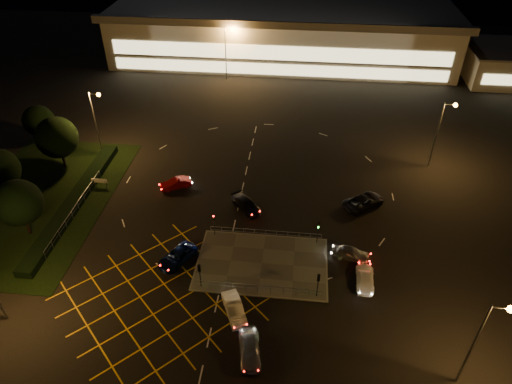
# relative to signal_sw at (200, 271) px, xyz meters

# --- Properties ---
(ground) EXTENTS (180.00, 180.00, 0.00)m
(ground) POSITION_rel_signal_sw_xyz_m (4.00, 5.99, -2.37)
(ground) COLOR black
(ground) RESTS_ON ground
(pedestrian_island) EXTENTS (14.00, 9.00, 0.12)m
(pedestrian_island) POSITION_rel_signal_sw_xyz_m (6.00, 3.99, -2.31)
(pedestrian_island) COLOR #4C4944
(pedestrian_island) RESTS_ON ground
(grass_verge) EXTENTS (18.00, 30.00, 0.08)m
(grass_verge) POSITION_rel_signal_sw_xyz_m (-24.00, 11.99, -2.33)
(grass_verge) COLOR black
(grass_verge) RESTS_ON ground
(hedge) EXTENTS (2.00, 26.00, 1.00)m
(hedge) POSITION_rel_signal_sw_xyz_m (-19.00, 11.99, -1.87)
(hedge) COLOR black
(hedge) RESTS_ON ground
(supermarket) EXTENTS (72.00, 26.50, 10.50)m
(supermarket) POSITION_rel_signal_sw_xyz_m (4.00, 67.95, 2.95)
(supermarket) COLOR beige
(supermarket) RESTS_ON ground
(streetlight_se) EXTENTS (1.78, 0.56, 10.03)m
(streetlight_se) POSITION_rel_signal_sw_xyz_m (24.44, -8.01, 4.20)
(streetlight_se) COLOR slate
(streetlight_se) RESTS_ON ground
(streetlight_nw) EXTENTS (1.78, 0.56, 10.03)m
(streetlight_nw) POSITION_rel_signal_sw_xyz_m (-19.56, 23.99, 4.20)
(streetlight_nw) COLOR slate
(streetlight_nw) RESTS_ON ground
(streetlight_ne) EXTENTS (1.78, 0.56, 10.03)m
(streetlight_ne) POSITION_rel_signal_sw_xyz_m (28.44, 25.99, 4.20)
(streetlight_ne) COLOR slate
(streetlight_ne) RESTS_ON ground
(streetlight_far_left) EXTENTS (1.78, 0.56, 10.03)m
(streetlight_far_left) POSITION_rel_signal_sw_xyz_m (-5.56, 53.99, 4.20)
(streetlight_far_left) COLOR slate
(streetlight_far_left) RESTS_ON ground
(streetlight_far_right) EXTENTS (1.78, 0.56, 10.03)m
(streetlight_far_right) POSITION_rel_signal_sw_xyz_m (34.44, 55.99, 4.20)
(streetlight_far_right) COLOR slate
(streetlight_far_right) RESTS_ON ground
(signal_sw) EXTENTS (0.28, 0.30, 3.15)m
(signal_sw) POSITION_rel_signal_sw_xyz_m (0.00, 0.00, 0.00)
(signal_sw) COLOR black
(signal_sw) RESTS_ON pedestrian_island
(signal_se) EXTENTS (0.28, 0.30, 3.15)m
(signal_se) POSITION_rel_signal_sw_xyz_m (12.00, 0.00, 0.00)
(signal_se) COLOR black
(signal_se) RESTS_ON pedestrian_island
(signal_nw) EXTENTS (0.28, 0.30, 3.15)m
(signal_nw) POSITION_rel_signal_sw_xyz_m (0.00, 7.99, 0.00)
(signal_nw) COLOR black
(signal_nw) RESTS_ON pedestrian_island
(signal_ne) EXTENTS (0.28, 0.30, 3.15)m
(signal_ne) POSITION_rel_signal_sw_xyz_m (12.00, 7.99, 0.00)
(signal_ne) COLOR black
(signal_ne) RESTS_ON pedestrian_island
(tree_c) EXTENTS (5.76, 5.76, 7.84)m
(tree_c) POSITION_rel_signal_sw_xyz_m (-24.00, 19.99, 2.59)
(tree_c) COLOR black
(tree_c) RESTS_ON ground
(tree_d) EXTENTS (4.68, 4.68, 6.37)m
(tree_d) POSITION_rel_signal_sw_xyz_m (-30.00, 25.99, 1.65)
(tree_d) COLOR black
(tree_d) RESTS_ON ground
(tree_e) EXTENTS (5.40, 5.40, 7.35)m
(tree_e) POSITION_rel_signal_sw_xyz_m (-22.00, 5.99, 2.28)
(tree_e) COLOR black
(tree_e) RESTS_ON ground
(car_near_silver) EXTENTS (2.68, 4.91, 1.58)m
(car_near_silver) POSITION_rel_signal_sw_xyz_m (6.00, -7.34, -1.58)
(car_near_silver) COLOR silver
(car_near_silver) RESTS_ON ground
(car_queue_white) EXTENTS (3.22, 4.67, 1.46)m
(car_queue_white) POSITION_rel_signal_sw_xyz_m (3.96, -3.01, -1.64)
(car_queue_white) COLOR silver
(car_queue_white) RESTS_ON ground
(car_left_blue) EXTENTS (4.28, 5.37, 1.36)m
(car_left_blue) POSITION_rel_signal_sw_xyz_m (-3.36, 3.45, -1.69)
(car_left_blue) COLOR #0B1642
(car_left_blue) RESTS_ON ground
(car_far_dkgrey) EXTENTS (4.60, 4.83, 1.38)m
(car_far_dkgrey) POSITION_rel_signal_sw_xyz_m (3.07, 13.44, -1.68)
(car_far_dkgrey) COLOR black
(car_far_dkgrey) RESTS_ON ground
(car_right_silver) EXTENTS (4.39, 2.50, 1.41)m
(car_right_silver) POSITION_rel_signal_sw_xyz_m (15.78, 6.01, -1.66)
(car_right_silver) COLOR #A8AAAF
(car_right_silver) RESTS_ON ground
(car_circ_red) EXTENTS (4.31, 3.23, 1.36)m
(car_circ_red) POSITION_rel_signal_sw_xyz_m (-6.95, 16.90, -1.69)
(car_circ_red) COLOR maroon
(car_circ_red) RESTS_ON ground
(car_east_grey) EXTENTS (6.08, 5.47, 1.57)m
(car_east_grey) POSITION_rel_signal_sw_xyz_m (17.94, 15.59, -1.58)
(car_east_grey) COLOR black
(car_east_grey) RESTS_ON ground
(car_approach_white) EXTENTS (2.07, 4.60, 1.31)m
(car_approach_white) POSITION_rel_signal_sw_xyz_m (17.03, 2.50, -1.71)
(car_approach_white) COLOR white
(car_approach_white) RESTS_ON ground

